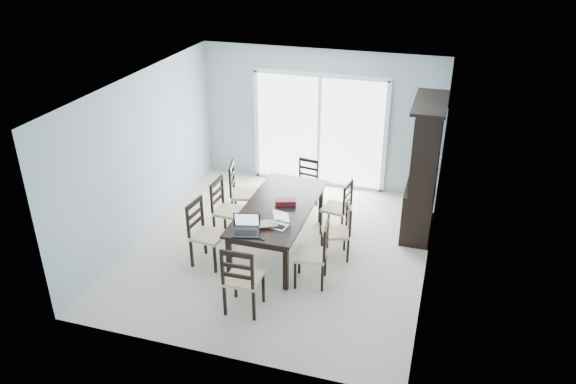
% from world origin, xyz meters
% --- Properties ---
extents(floor, '(5.00, 5.00, 0.00)m').
position_xyz_m(floor, '(0.00, 0.00, 0.00)').
color(floor, beige).
rests_on(floor, ground).
extents(ceiling, '(5.00, 5.00, 0.00)m').
position_xyz_m(ceiling, '(0.00, 0.00, 2.60)').
color(ceiling, white).
rests_on(ceiling, back_wall).
extents(back_wall, '(4.50, 0.02, 2.60)m').
position_xyz_m(back_wall, '(0.00, 2.50, 1.30)').
color(back_wall, '#96A8B3').
rests_on(back_wall, floor).
extents(wall_left, '(0.02, 5.00, 2.60)m').
position_xyz_m(wall_left, '(-2.25, 0.00, 1.30)').
color(wall_left, '#96A8B3').
rests_on(wall_left, floor).
extents(wall_right, '(0.02, 5.00, 2.60)m').
position_xyz_m(wall_right, '(2.25, 0.00, 1.30)').
color(wall_right, '#96A8B3').
rests_on(wall_right, floor).
extents(balcony, '(4.50, 2.00, 0.10)m').
position_xyz_m(balcony, '(0.00, 3.50, -0.05)').
color(balcony, gray).
rests_on(balcony, ground).
extents(railing, '(4.50, 0.06, 1.10)m').
position_xyz_m(railing, '(0.00, 4.50, 0.55)').
color(railing, '#99999E').
rests_on(railing, balcony).
extents(dining_table, '(1.00, 2.20, 0.75)m').
position_xyz_m(dining_table, '(0.00, 0.00, 0.67)').
color(dining_table, black).
rests_on(dining_table, floor).
extents(china_hutch, '(0.50, 1.38, 2.20)m').
position_xyz_m(china_hutch, '(2.02, 1.25, 1.07)').
color(china_hutch, black).
rests_on(china_hutch, floor).
extents(sliding_door, '(2.52, 0.05, 2.18)m').
position_xyz_m(sliding_door, '(0.00, 2.48, 1.09)').
color(sliding_door, silver).
rests_on(sliding_door, floor).
extents(chair_left_near, '(0.49, 0.48, 1.16)m').
position_xyz_m(chair_left_near, '(-0.96, -0.69, 0.61)').
color(chair_left_near, black).
rests_on(chair_left_near, floor).
extents(chair_left_mid, '(0.46, 0.44, 1.12)m').
position_xyz_m(chair_left_mid, '(-0.96, 0.12, 0.60)').
color(chair_left_mid, black).
rests_on(chair_left_mid, floor).
extents(chair_left_far, '(0.56, 0.55, 1.19)m').
position_xyz_m(chair_left_far, '(-0.92, 0.69, 0.63)').
color(chair_left_far, black).
rests_on(chair_left_far, floor).
extents(chair_right_near, '(0.48, 0.47, 1.11)m').
position_xyz_m(chair_right_near, '(0.80, -0.73, 0.59)').
color(chair_right_near, black).
rests_on(chair_right_near, floor).
extents(chair_right_mid, '(0.51, 0.50, 1.04)m').
position_xyz_m(chair_right_mid, '(0.97, 0.04, 0.55)').
color(chair_right_mid, black).
rests_on(chair_right_mid, floor).
extents(chair_right_far, '(0.46, 0.45, 1.07)m').
position_xyz_m(chair_right_far, '(0.82, 0.74, 0.57)').
color(chair_right_far, black).
rests_on(chair_right_far, floor).
extents(chair_end_near, '(0.45, 0.46, 1.17)m').
position_xyz_m(chair_end_near, '(0.03, -1.67, 0.62)').
color(chair_end_near, black).
rests_on(chair_end_near, floor).
extents(chair_end_far, '(0.44, 0.45, 1.01)m').
position_xyz_m(chair_end_far, '(0.02, 1.50, 0.53)').
color(chair_end_far, black).
rests_on(chair_end_far, floor).
extents(laptop_dark, '(0.43, 0.35, 0.26)m').
position_xyz_m(laptop_dark, '(-0.18, -0.93, 0.81)').
color(laptop_dark, black).
rests_on(laptop_dark, dining_table).
extents(laptop_silver, '(0.33, 0.26, 0.20)m').
position_xyz_m(laptop_silver, '(0.17, -0.61, 0.80)').
color(laptop_silver, silver).
rests_on(laptop_silver, dining_table).
extents(book_stack, '(0.33, 0.30, 0.04)m').
position_xyz_m(book_stack, '(0.04, -0.63, 0.77)').
color(book_stack, maroon).
rests_on(book_stack, dining_table).
extents(cell_phone, '(0.11, 0.07, 0.01)m').
position_xyz_m(cell_phone, '(0.08, -1.00, 0.76)').
color(cell_phone, black).
rests_on(cell_phone, dining_table).
extents(game_box, '(0.35, 0.25, 0.08)m').
position_xyz_m(game_box, '(0.08, 0.07, 0.79)').
color(game_box, '#50101F').
rests_on(game_box, dining_table).
extents(hot_tub, '(1.94, 1.78, 0.90)m').
position_xyz_m(hot_tub, '(-0.42, 3.59, 0.45)').
color(hot_tub, brown).
rests_on(hot_tub, balcony).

